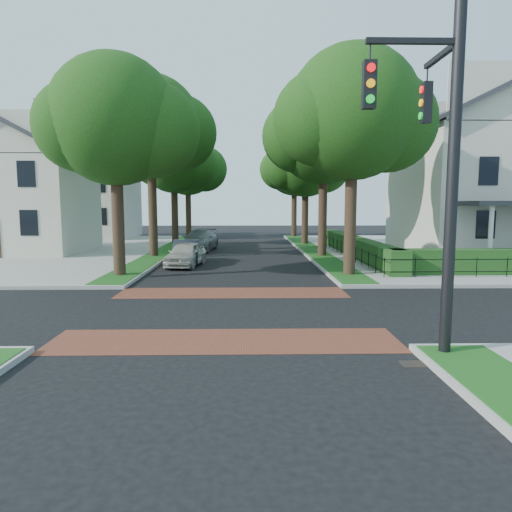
% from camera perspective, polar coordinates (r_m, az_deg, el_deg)
% --- Properties ---
extents(ground, '(120.00, 120.00, 0.00)m').
position_cam_1_polar(ground, '(15.07, -3.33, -6.98)').
color(ground, black).
rests_on(ground, ground).
extents(sidewalk_ne, '(30.00, 30.00, 0.15)m').
position_cam_1_polar(sidewalk_ne, '(38.75, 28.10, 0.67)').
color(sidewalk_ne, gray).
rests_on(sidewalk_ne, ground).
extents(crosswalk_far, '(9.00, 2.20, 0.01)m').
position_cam_1_polar(crosswalk_far, '(18.20, -2.95, -4.61)').
color(crosswalk_far, brown).
rests_on(crosswalk_far, ground).
extents(crosswalk_near, '(9.00, 2.20, 0.01)m').
position_cam_1_polar(crosswalk_near, '(11.99, -3.92, -10.53)').
color(crosswalk_near, brown).
rests_on(crosswalk_near, ground).
extents(storm_drain, '(0.65, 0.45, 0.01)m').
position_cam_1_polar(storm_drain, '(10.92, 19.34, -12.62)').
color(storm_drain, black).
rests_on(storm_drain, ground).
extents(grass_strip_ne, '(1.60, 29.80, 0.02)m').
position_cam_1_polar(grass_strip_ne, '(34.25, 6.96, 0.86)').
color(grass_strip_ne, '#154714').
rests_on(grass_strip_ne, sidewalk_ne).
extents(grass_strip_nw, '(1.60, 29.80, 0.02)m').
position_cam_1_polar(grass_strip_nw, '(34.43, -11.13, 0.82)').
color(grass_strip_nw, '#154714').
rests_on(grass_strip_nw, sidewalk_nw).
extents(tree_right_near, '(7.75, 6.67, 10.66)m').
position_cam_1_polar(tree_right_near, '(22.82, 12.13, 16.76)').
color(tree_right_near, black).
rests_on(tree_right_near, sidewalk_ne).
extents(tree_right_mid, '(8.25, 7.09, 11.22)m').
position_cam_1_polar(tree_right_mid, '(30.64, 8.62, 14.85)').
color(tree_right_mid, black).
rests_on(tree_right_mid, sidewalk_ne).
extents(tree_right_far, '(7.25, 6.23, 9.74)m').
position_cam_1_polar(tree_right_far, '(39.34, 6.33, 11.44)').
color(tree_right_far, black).
rests_on(tree_right_far, sidewalk_ne).
extents(tree_right_back, '(7.50, 6.45, 10.20)m').
position_cam_1_polar(tree_right_back, '(48.28, 4.93, 10.96)').
color(tree_right_back, black).
rests_on(tree_right_back, sidewalk_ne).
extents(tree_left_near, '(7.50, 6.45, 10.20)m').
position_cam_1_polar(tree_left_near, '(22.98, -16.83, 15.65)').
color(tree_left_near, black).
rests_on(tree_left_near, sidewalk_nw).
extents(tree_left_mid, '(8.00, 6.88, 11.48)m').
position_cam_1_polar(tree_left_mid, '(30.86, -12.74, 15.38)').
color(tree_left_mid, black).
rests_on(tree_left_mid, sidewalk_nw).
extents(tree_left_far, '(7.00, 6.02, 9.86)m').
position_cam_1_polar(tree_left_far, '(39.48, -10.06, 11.67)').
color(tree_left_far, black).
rests_on(tree_left_far, sidewalk_nw).
extents(tree_left_back, '(7.75, 6.66, 10.44)m').
position_cam_1_polar(tree_left_back, '(48.41, -8.38, 11.08)').
color(tree_left_back, black).
rests_on(tree_left_back, sidewalk_nw).
extents(hedge_main_road, '(1.00, 18.00, 1.20)m').
position_cam_1_polar(hedge_main_road, '(30.61, 12.32, 1.20)').
color(hedge_main_road, '#163E15').
rests_on(hedge_main_road, sidewalk_ne).
extents(fence_main_road, '(0.06, 18.00, 0.90)m').
position_cam_1_polar(fence_main_road, '(30.45, 10.85, 0.92)').
color(fence_main_road, black).
rests_on(fence_main_road, sidewalk_ne).
extents(house_victorian, '(13.00, 13.05, 12.48)m').
position_cam_1_polar(house_victorian, '(35.03, 28.22, 9.86)').
color(house_victorian, silver).
rests_on(house_victorian, sidewalk_ne).
extents(house_left_near, '(10.00, 9.00, 10.14)m').
position_cam_1_polar(house_left_near, '(36.41, -27.63, 8.19)').
color(house_left_near, beige).
rests_on(house_left_near, sidewalk_nw).
extents(house_left_far, '(10.00, 9.00, 10.14)m').
position_cam_1_polar(house_left_far, '(49.35, -20.34, 7.90)').
color(house_left_far, silver).
rests_on(house_left_far, sidewalk_nw).
extents(traffic_signal, '(2.17, 2.00, 8.00)m').
position_cam_1_polar(traffic_signal, '(11.16, 22.09, 12.17)').
color(traffic_signal, black).
rests_on(traffic_signal, sidewalk_se).
extents(parked_car_front, '(2.19, 4.30, 1.40)m').
position_cam_1_polar(parked_car_front, '(26.02, -8.79, 0.24)').
color(parked_car_front, beige).
rests_on(parked_car_front, ground).
extents(parked_car_middle, '(1.84, 4.34, 1.39)m').
position_cam_1_polar(parked_car_middle, '(27.29, -8.70, 0.52)').
color(parked_car_middle, '#1D232C').
rests_on(parked_car_middle, ground).
extents(parked_car_rear, '(2.77, 5.60, 1.56)m').
position_cam_1_polar(parked_car_rear, '(34.75, -7.04, 1.97)').
color(parked_car_rear, slate).
rests_on(parked_car_rear, ground).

